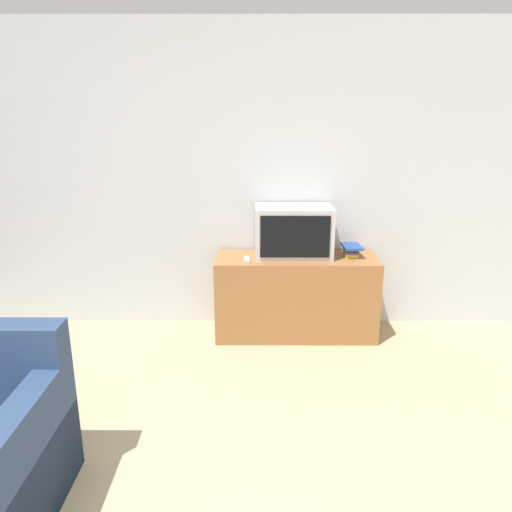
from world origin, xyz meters
TOP-DOWN VIEW (x-y plane):
  - wall_back at (0.00, 3.03)m, footprint 9.00×0.06m
  - tv_stand at (0.79, 2.74)m, footprint 1.36×0.47m
  - television at (0.77, 2.79)m, footprint 0.64×0.38m
  - book_stack at (1.26, 2.79)m, footprint 0.16×0.23m
  - remote_on_stand at (0.38, 2.63)m, footprint 0.05×0.16m

SIDE VIEW (x-z plane):
  - tv_stand at x=0.79m, z-range 0.00..0.70m
  - remote_on_stand at x=0.38m, z-range 0.70..0.72m
  - book_stack at x=1.26m, z-range 0.70..0.80m
  - television at x=0.77m, z-range 0.70..1.12m
  - wall_back at x=0.00m, z-range 0.00..2.60m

